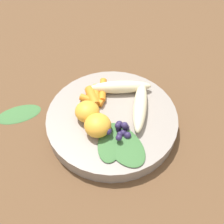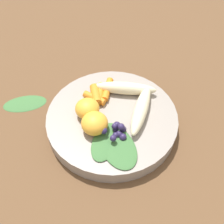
{
  "view_description": "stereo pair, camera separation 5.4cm",
  "coord_description": "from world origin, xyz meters",
  "px_view_note": "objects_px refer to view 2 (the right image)",
  "views": [
    {
      "loc": [
        -0.01,
        0.35,
        0.45
      ],
      "look_at": [
        0.0,
        0.0,
        0.04
      ],
      "focal_mm": 42.77,
      "sensor_mm": 36.0,
      "label": 1
    },
    {
      "loc": [
        -0.06,
        0.34,
        0.45
      ],
      "look_at": [
        0.0,
        0.0,
        0.04
      ],
      "focal_mm": 42.77,
      "sensor_mm": 36.0,
      "label": 2
    }
  ],
  "objects_px": {
    "orange_segment_near": "(95,123)",
    "kale_leaf_stray": "(25,103)",
    "bowl": "(112,120)",
    "banana_peeled_right": "(141,109)",
    "banana_peeled_left": "(125,88)"
  },
  "relations": [
    {
      "from": "orange_segment_near",
      "to": "banana_peeled_left",
      "type": "bearing_deg",
      "value": -111.13
    },
    {
      "from": "banana_peeled_right",
      "to": "orange_segment_near",
      "type": "xyz_separation_m",
      "value": [
        0.08,
        0.06,
        0.01
      ]
    },
    {
      "from": "bowl",
      "to": "kale_leaf_stray",
      "type": "height_order",
      "value": "bowl"
    },
    {
      "from": "banana_peeled_right",
      "to": "kale_leaf_stray",
      "type": "height_order",
      "value": "banana_peeled_right"
    },
    {
      "from": "orange_segment_near",
      "to": "kale_leaf_stray",
      "type": "relative_size",
      "value": 0.53
    },
    {
      "from": "bowl",
      "to": "banana_peeled_right",
      "type": "distance_m",
      "value": 0.07
    },
    {
      "from": "banana_peeled_left",
      "to": "orange_segment_near",
      "type": "bearing_deg",
      "value": 64.23
    },
    {
      "from": "kale_leaf_stray",
      "to": "orange_segment_near",
      "type": "bearing_deg",
      "value": 138.63
    },
    {
      "from": "bowl",
      "to": "kale_leaf_stray",
      "type": "distance_m",
      "value": 0.21
    },
    {
      "from": "banana_peeled_left",
      "to": "banana_peeled_right",
      "type": "height_order",
      "value": "same"
    },
    {
      "from": "banana_peeled_left",
      "to": "kale_leaf_stray",
      "type": "distance_m",
      "value": 0.23
    },
    {
      "from": "banana_peeled_right",
      "to": "kale_leaf_stray",
      "type": "bearing_deg",
      "value": 94.75
    },
    {
      "from": "bowl",
      "to": "orange_segment_near",
      "type": "distance_m",
      "value": 0.06
    },
    {
      "from": "orange_segment_near",
      "to": "kale_leaf_stray",
      "type": "xyz_separation_m",
      "value": [
        0.18,
        -0.06,
        -0.05
      ]
    },
    {
      "from": "banana_peeled_left",
      "to": "kale_leaf_stray",
      "type": "height_order",
      "value": "banana_peeled_left"
    }
  ]
}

